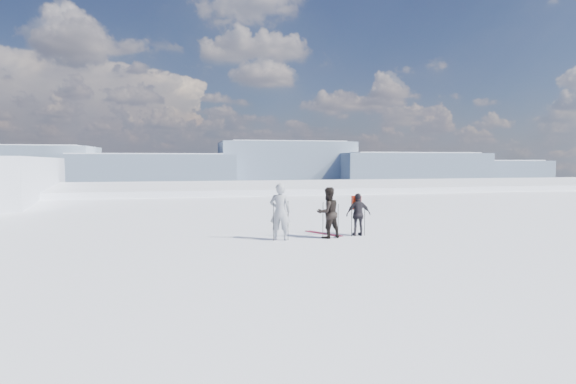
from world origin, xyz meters
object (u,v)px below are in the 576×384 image
skis_loose (323,233)px  skier_dark (328,213)px  skier_grey (280,212)px  skier_pack (358,214)px

skis_loose → skier_dark: bearing=-96.8°
skier_grey → skier_dark: (1.75, 0.02, -0.08)m
skier_dark → skier_grey: bearing=-13.4°
skier_dark → skier_pack: 1.26m
skis_loose → skier_grey: bearing=-154.0°
skier_grey → skis_loose: 2.28m
skier_grey → skier_pack: bearing=-155.3°
skier_grey → skier_pack: size_ratio=1.26×
skier_pack → skier_dark: bearing=12.5°
skier_pack → skier_grey: bearing=7.1°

